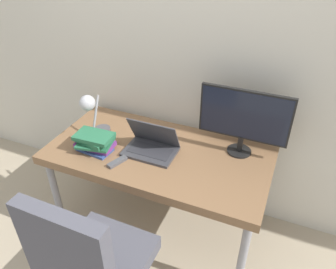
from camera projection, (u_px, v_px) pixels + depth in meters
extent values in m
plane|color=tan|center=(138.00, 262.00, 2.27)|extent=(12.00, 12.00, 0.00)
cube|color=beige|center=(184.00, 43.00, 2.16)|extent=(8.00, 0.05, 2.60)
cube|color=brown|center=(158.00, 155.00, 2.18)|extent=(1.47, 0.74, 0.06)
cylinder|color=gray|center=(56.00, 196.00, 2.36)|extent=(0.05, 0.05, 0.64)
cylinder|color=gray|center=(242.00, 259.00, 1.92)|extent=(0.05, 0.05, 0.64)
cylinder|color=gray|center=(103.00, 149.00, 2.83)|extent=(0.05, 0.05, 0.64)
cylinder|color=gray|center=(260.00, 191.00, 2.39)|extent=(0.05, 0.05, 0.64)
cube|color=#38383D|center=(150.00, 152.00, 2.15)|extent=(0.34, 0.23, 0.02)
cube|color=#2D2D33|center=(150.00, 150.00, 2.14)|extent=(0.29, 0.14, 0.00)
cube|color=#38383D|center=(154.00, 133.00, 2.13)|extent=(0.34, 0.11, 0.20)
cube|color=silver|center=(154.00, 133.00, 2.13)|extent=(0.30, 0.09, 0.18)
cylinder|color=black|center=(239.00, 151.00, 2.16)|extent=(0.16, 0.16, 0.01)
cylinder|color=black|center=(240.00, 143.00, 2.12)|extent=(0.04, 0.04, 0.11)
cube|color=black|center=(245.00, 115.00, 2.01)|extent=(0.56, 0.02, 0.33)
cube|color=black|center=(244.00, 116.00, 2.00)|extent=(0.54, 0.00, 0.31)
cylinder|color=#4C4C51|center=(103.00, 129.00, 2.37)|extent=(0.11, 0.11, 0.02)
cylinder|color=#99999E|center=(95.00, 116.00, 2.25)|extent=(0.02, 0.14, 0.27)
sphere|color=#B2B2B7|center=(87.00, 103.00, 2.13)|extent=(0.11, 0.11, 0.11)
cube|color=#4C4C56|center=(102.00, 262.00, 1.70)|extent=(0.46, 0.48, 0.09)
cube|color=#4C4C56|center=(67.00, 257.00, 1.38)|extent=(0.43, 0.07, 0.52)
cube|color=#334C8C|center=(95.00, 149.00, 2.17)|extent=(0.24, 0.15, 0.02)
cube|color=#753384|center=(95.00, 144.00, 2.17)|extent=(0.25, 0.14, 0.03)
cube|color=#286B47|center=(95.00, 142.00, 2.15)|extent=(0.25, 0.22, 0.02)
cube|color=#286B47|center=(94.00, 138.00, 2.15)|extent=(0.25, 0.19, 0.03)
cube|color=#286B47|center=(94.00, 136.00, 2.11)|extent=(0.25, 0.16, 0.03)
cube|color=#4C4C51|center=(117.00, 162.00, 2.05)|extent=(0.09, 0.14, 0.02)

